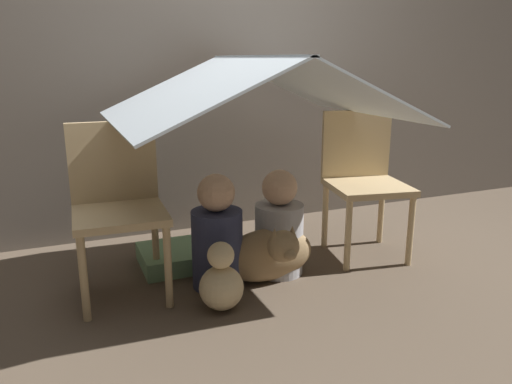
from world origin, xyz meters
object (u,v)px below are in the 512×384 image
Objects in this scene: chair_right at (363,176)px; person_second at (279,229)px; chair_left at (118,201)px; dog at (270,254)px; person_front at (217,238)px.

person_second is at bearing -159.93° from chair_right.
dog is at bearing -13.34° from chair_left.
chair_left is at bearing 164.35° from dog.
person_second is at bearing 45.14° from dog.
chair_left and chair_right have the same top height.
chair_left is at bearing 164.02° from person_front.
chair_right is 1.46× the size of person_second.
person_front is at bearing -13.67° from chair_left.
chair_left is 1.00× the size of chair_right.
person_second is (0.82, -0.10, -0.22)m from chair_left.
chair_right is 0.99m from person_front.
chair_left is at bearing 172.95° from person_second.
dog is (-0.69, -0.20, -0.31)m from chair_right.
chair_left is 1.41m from chair_right.
chair_left is 1.64× the size of dog.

